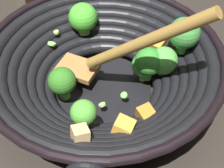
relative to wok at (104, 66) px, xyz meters
The scene contains 2 objects.
ground_plane 0.06m from the wok, 155.42° to the right, with size 4.00×4.00×0.00m, color #28231E.
wok is the anchor object (origin of this frame).
Camera 1 is at (-0.09, -0.39, 0.45)m, focal length 52.53 mm.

